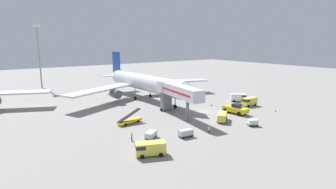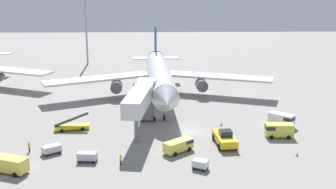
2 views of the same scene
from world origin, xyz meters
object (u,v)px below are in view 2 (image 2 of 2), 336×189
at_px(airplane_at_gate, 159,75).
at_px(safety_cone_bravo, 221,124).
at_px(ground_crew_worker_midground, 29,147).
at_px(safety_cone_alpha, 297,154).
at_px(service_van_far_right, 9,164).
at_px(baggage_cart_mid_right, 87,157).
at_px(baggage_cart_near_right, 52,149).
at_px(apron_light_mast, 85,9).
at_px(jet_bridge, 141,98).
at_px(ground_crew_worker_foreground, 121,160).
at_px(service_van_outer_left, 278,130).
at_px(service_van_outer_right, 282,119).
at_px(baggage_cart_far_left, 200,164).
at_px(service_van_mid_center, 179,145).
at_px(pushback_tug, 225,138).
at_px(belt_loader_truck, 72,126).

bearing_deg(airplane_at_gate, safety_cone_bravo, -60.18).
distance_m(ground_crew_worker_midground, safety_cone_alpha, 40.64).
bearing_deg(airplane_at_gate, service_van_far_right, -118.91).
xyz_separation_m(baggage_cart_mid_right, ground_crew_worker_midground, (-9.46, 3.96, 0.09)).
bearing_deg(baggage_cart_mid_right, baggage_cart_near_right, 151.96).
distance_m(baggage_cart_mid_right, safety_cone_alpha, 31.12).
distance_m(service_van_far_right, apron_light_mast, 80.87).
bearing_deg(service_van_far_right, jet_bridge, 42.89).
distance_m(baggage_cart_near_right, ground_crew_worker_foreground, 11.65).
xyz_separation_m(service_van_outer_left, baggage_cart_near_right, (-36.26, -6.11, -0.59)).
relative_size(service_van_far_right, service_van_outer_right, 1.13).
bearing_deg(ground_crew_worker_midground, baggage_cart_far_left, -15.26).
distance_m(baggage_cart_near_right, baggage_cart_mid_right, 6.63).
distance_m(service_van_far_right, safety_cone_bravo, 36.83).
relative_size(ground_crew_worker_foreground, ground_crew_worker_midground, 0.97).
xyz_separation_m(airplane_at_gate, service_van_mid_center, (2.68, -31.10, -4.22)).
relative_size(pushback_tug, baggage_cart_far_left, 2.73).
height_order(jet_bridge, safety_cone_bravo, jet_bridge).
distance_m(airplane_at_gate, service_van_far_right, 43.27).
xyz_separation_m(service_van_outer_right, baggage_cart_mid_right, (-32.61, -14.69, -0.53)).
xyz_separation_m(jet_bridge, service_van_outer_right, (25.10, 1.64, -4.61)).
bearing_deg(safety_cone_bravo, service_van_mid_center, -124.86).
height_order(service_van_outer_right, safety_cone_alpha, service_van_outer_right).
height_order(jet_bridge, baggage_cart_far_left, jet_bridge).
bearing_deg(safety_cone_alpha, baggage_cart_far_left, -164.09).
relative_size(service_van_mid_center, safety_cone_bravo, 6.89).
distance_m(service_van_outer_right, baggage_cart_mid_right, 35.77).
bearing_deg(pushback_tug, belt_loader_truck, 162.86).
bearing_deg(baggage_cart_near_right, ground_crew_worker_foreground, -22.51).
distance_m(belt_loader_truck, service_van_outer_right, 37.44).
bearing_deg(baggage_cart_far_left, apron_light_mast, 109.25).
relative_size(jet_bridge, belt_loader_truck, 2.88).
distance_m(baggage_cart_near_right, apron_light_mast, 74.95).
distance_m(service_van_mid_center, safety_cone_alpha, 17.77).
xyz_separation_m(belt_loader_truck, baggage_cart_mid_right, (4.82, -13.86, 0.05)).
xyz_separation_m(jet_bridge, service_van_far_right, (-17.55, -16.30, -4.68)).
distance_m(jet_bridge, belt_loader_truck, 13.40).
distance_m(service_van_outer_left, baggage_cart_near_right, 36.77).
height_order(pushback_tug, ground_crew_worker_midground, pushback_tug).
relative_size(baggage_cart_mid_right, ground_crew_worker_foreground, 1.77).
distance_m(service_van_far_right, safety_cone_alpha, 41.38).
bearing_deg(belt_loader_truck, apron_light_mast, 96.14).
xyz_separation_m(airplane_at_gate, baggage_cart_far_left, (5.31, -37.48, -4.54)).
relative_size(airplane_at_gate, ground_crew_worker_midground, 31.05).
xyz_separation_m(service_van_outer_right, ground_crew_worker_foreground, (-27.70, -16.04, -0.46)).
bearing_deg(airplane_at_gate, ground_crew_worker_midground, -123.57).
bearing_deg(apron_light_mast, ground_crew_worker_foreground, -78.02).
bearing_deg(airplane_at_gate, belt_loader_truck, -127.15).
height_order(pushback_tug, safety_cone_bravo, pushback_tug).
relative_size(pushback_tug, service_van_mid_center, 1.36).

